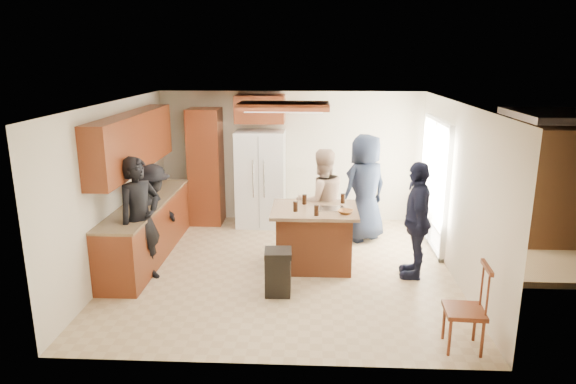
{
  "coord_description": "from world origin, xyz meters",
  "views": [
    {
      "loc": [
        0.42,
        -7.23,
        3.14
      ],
      "look_at": [
        0.06,
        0.23,
        1.15
      ],
      "focal_mm": 32.0,
      "sensor_mm": 36.0,
      "label": 1
    }
  ],
  "objects_px": {
    "person_behind_right": "(365,188)",
    "person_counter": "(153,213)",
    "trash_bin": "(278,272)",
    "refrigerator": "(261,179)",
    "kitchen_island": "(314,237)",
    "person_front_left": "(140,220)",
    "person_side_right": "(417,220)",
    "spindle_chair": "(466,311)",
    "person_behind_left": "(322,202)"
  },
  "relations": [
    {
      "from": "kitchen_island",
      "to": "spindle_chair",
      "type": "height_order",
      "value": "spindle_chair"
    },
    {
      "from": "refrigerator",
      "to": "kitchen_island",
      "type": "xyz_separation_m",
      "value": [
        1.01,
        -1.99,
        -0.43
      ]
    },
    {
      "from": "person_behind_right",
      "to": "person_counter",
      "type": "xyz_separation_m",
      "value": [
        -3.38,
        -1.11,
        -0.16
      ]
    },
    {
      "from": "person_counter",
      "to": "person_behind_right",
      "type": "bearing_deg",
      "value": -53.43
    },
    {
      "from": "person_front_left",
      "to": "person_behind_right",
      "type": "distance_m",
      "value": 3.81
    },
    {
      "from": "person_counter",
      "to": "spindle_chair",
      "type": "distance_m",
      "value": 4.8
    },
    {
      "from": "person_behind_right",
      "to": "person_counter",
      "type": "relative_size",
      "value": 1.21
    },
    {
      "from": "refrigerator",
      "to": "trash_bin",
      "type": "relative_size",
      "value": 2.86
    },
    {
      "from": "person_counter",
      "to": "person_side_right",
      "type": "bearing_deg",
      "value": -77.59
    },
    {
      "from": "person_front_left",
      "to": "spindle_chair",
      "type": "distance_m",
      "value": 4.43
    },
    {
      "from": "person_side_right",
      "to": "spindle_chair",
      "type": "distance_m",
      "value": 1.99
    },
    {
      "from": "person_behind_left",
      "to": "spindle_chair",
      "type": "relative_size",
      "value": 1.74
    },
    {
      "from": "person_behind_right",
      "to": "person_counter",
      "type": "bearing_deg",
      "value": -18.34
    },
    {
      "from": "person_front_left",
      "to": "person_behind_right",
      "type": "xyz_separation_m",
      "value": [
        3.32,
        1.86,
        0.03
      ]
    },
    {
      "from": "person_behind_left",
      "to": "spindle_chair",
      "type": "xyz_separation_m",
      "value": [
        1.54,
        -2.81,
        -0.41
      ]
    },
    {
      "from": "trash_bin",
      "to": "kitchen_island",
      "type": "bearing_deg",
      "value": 63.8
    },
    {
      "from": "spindle_chair",
      "to": "refrigerator",
      "type": "bearing_deg",
      "value": 122.39
    },
    {
      "from": "kitchen_island",
      "to": "trash_bin",
      "type": "height_order",
      "value": "kitchen_island"
    },
    {
      "from": "refrigerator",
      "to": "kitchen_island",
      "type": "bearing_deg",
      "value": -63.14
    },
    {
      "from": "person_front_left",
      "to": "person_behind_left",
      "type": "bearing_deg",
      "value": -29.12
    },
    {
      "from": "trash_bin",
      "to": "person_front_left",
      "type": "bearing_deg",
      "value": 169.5
    },
    {
      "from": "person_behind_left",
      "to": "trash_bin",
      "type": "distance_m",
      "value": 1.77
    },
    {
      "from": "person_behind_right",
      "to": "person_side_right",
      "type": "height_order",
      "value": "person_behind_right"
    },
    {
      "from": "person_front_left",
      "to": "refrigerator",
      "type": "bearing_deg",
      "value": 6.61
    },
    {
      "from": "person_behind_left",
      "to": "person_counter",
      "type": "xyz_separation_m",
      "value": [
        -2.62,
        -0.45,
        -0.09
      ]
    },
    {
      "from": "spindle_chair",
      "to": "person_counter",
      "type": "bearing_deg",
      "value": 150.45
    },
    {
      "from": "person_behind_right",
      "to": "kitchen_island",
      "type": "xyz_separation_m",
      "value": [
        -0.87,
        -1.25,
        -0.46
      ]
    },
    {
      "from": "person_side_right",
      "to": "kitchen_island",
      "type": "bearing_deg",
      "value": -93.0
    },
    {
      "from": "refrigerator",
      "to": "kitchen_island",
      "type": "relative_size",
      "value": 1.41
    },
    {
      "from": "person_behind_left",
      "to": "trash_bin",
      "type": "bearing_deg",
      "value": 49.58
    },
    {
      "from": "refrigerator",
      "to": "person_behind_right",
      "type": "bearing_deg",
      "value": -21.42
    },
    {
      "from": "person_behind_right",
      "to": "refrigerator",
      "type": "distance_m",
      "value": 2.02
    },
    {
      "from": "trash_bin",
      "to": "spindle_chair",
      "type": "height_order",
      "value": "spindle_chair"
    },
    {
      "from": "person_behind_left",
      "to": "person_side_right",
      "type": "bearing_deg",
      "value": 127.49
    },
    {
      "from": "person_behind_right",
      "to": "trash_bin",
      "type": "relative_size",
      "value": 2.97
    },
    {
      "from": "refrigerator",
      "to": "person_side_right",
      "type": "bearing_deg",
      "value": -42.43
    },
    {
      "from": "kitchen_island",
      "to": "spindle_chair",
      "type": "xyz_separation_m",
      "value": [
        1.66,
        -2.22,
        -0.02
      ]
    },
    {
      "from": "person_behind_right",
      "to": "person_side_right",
      "type": "distance_m",
      "value": 1.64
    },
    {
      "from": "person_counter",
      "to": "refrigerator",
      "type": "distance_m",
      "value": 2.38
    },
    {
      "from": "person_side_right",
      "to": "trash_bin",
      "type": "distance_m",
      "value": 2.14
    },
    {
      "from": "person_side_right",
      "to": "kitchen_island",
      "type": "relative_size",
      "value": 1.34
    },
    {
      "from": "person_behind_left",
      "to": "person_counter",
      "type": "relative_size",
      "value": 1.12
    },
    {
      "from": "person_behind_right",
      "to": "person_counter",
      "type": "height_order",
      "value": "person_behind_right"
    },
    {
      "from": "person_counter",
      "to": "spindle_chair",
      "type": "height_order",
      "value": "person_counter"
    },
    {
      "from": "kitchen_island",
      "to": "person_front_left",
      "type": "bearing_deg",
      "value": -165.96
    },
    {
      "from": "trash_bin",
      "to": "refrigerator",
      "type": "bearing_deg",
      "value": 100.06
    },
    {
      "from": "person_counter",
      "to": "trash_bin",
      "type": "relative_size",
      "value": 2.45
    },
    {
      "from": "person_side_right",
      "to": "person_front_left",
      "type": "bearing_deg",
      "value": -77.45
    },
    {
      "from": "refrigerator",
      "to": "spindle_chair",
      "type": "distance_m",
      "value": 5.0
    },
    {
      "from": "person_front_left",
      "to": "person_side_right",
      "type": "bearing_deg",
      "value": -49.47
    }
  ]
}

